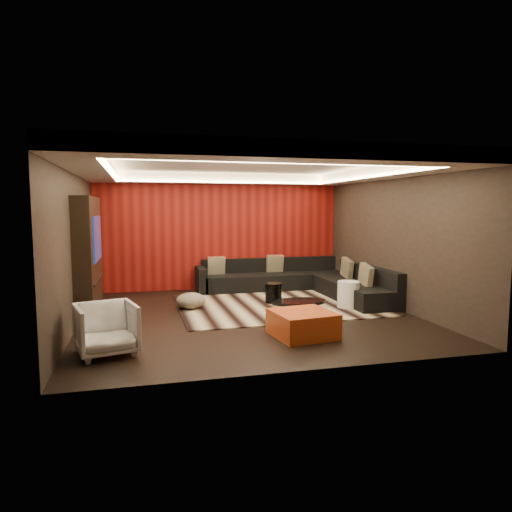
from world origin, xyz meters
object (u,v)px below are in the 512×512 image
object	(u,v)px
coffee_table	(299,305)
armchair	(106,329)
drum_stool	(273,293)
white_side_table	(348,295)
orange_ottoman	(303,324)
sectional_sofa	(302,282)

from	to	relation	value
coffee_table	armchair	size ratio (longest dim) A/B	1.39
drum_stool	white_side_table	bearing A→B (deg)	-31.23
orange_ottoman	sectional_sofa	size ratio (longest dim) A/B	0.24
coffee_table	drum_stool	distance (m)	0.85
white_side_table	orange_ottoman	bearing A→B (deg)	-133.26
coffee_table	sectional_sofa	xyz separation A→B (m)	(0.68, 1.72, 0.15)
white_side_table	sectional_sofa	size ratio (longest dim) A/B	0.15
white_side_table	drum_stool	bearing A→B (deg)	148.77
white_side_table	orange_ottoman	distance (m)	2.31
white_side_table	orange_ottoman	size ratio (longest dim) A/B	0.61
drum_stool	orange_ottoman	xyz separation A→B (m)	(-0.26, -2.49, -0.03)
coffee_table	sectional_sofa	size ratio (longest dim) A/B	0.30
drum_stool	sectional_sofa	xyz separation A→B (m)	(0.97, 0.94, 0.04)
white_side_table	armchair	xyz separation A→B (m)	(-4.49, -1.87, 0.09)
drum_stool	sectional_sofa	bearing A→B (deg)	43.94
coffee_table	armchair	bearing A→B (deg)	-151.35
armchair	drum_stool	bearing A→B (deg)	25.39
coffee_table	orange_ottoman	world-z (taller)	orange_ottoman
orange_ottoman	coffee_table	bearing A→B (deg)	72.24
drum_stool	armchair	distance (m)	4.14
coffee_table	white_side_table	distance (m)	1.05
coffee_table	orange_ottoman	bearing A→B (deg)	-107.76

